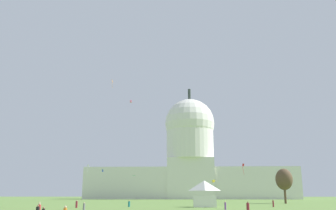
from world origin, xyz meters
TOP-DOWN VIEW (x-y plane):
  - capitol_building at (5.22, 194.87)m, footprint 127.10×31.00m
  - event_tent at (6.70, 56.64)m, footprint 5.52×4.74m
  - tree_east_mid at (34.09, 90.05)m, footprint 6.60×7.22m
  - person_maroon_back_left at (-21.86, 50.83)m, footprint 0.63×0.63m
  - person_red_near_tent at (-20.00, 25.20)m, footprint 0.63×0.63m
  - person_purple_lawn_far_right at (9.96, 42.29)m, footprint 0.33×0.33m
  - person_grey_front_right at (-16.87, 38.92)m, footprint 0.58×0.58m
  - person_maroon_near_tree_west at (12.61, 31.87)m, footprint 0.51×0.51m
  - person_grey_aisle_center at (-24.22, 35.78)m, footprint 0.48×0.48m
  - person_teal_near_tree_east at (-11.15, 57.33)m, footprint 0.62×0.62m
  - person_maroon_lawn_far_left at (22.70, 57.63)m, footprint 0.45×0.45m
  - kite_red_low at (24.64, 112.08)m, footprint 0.75×0.31m
  - kite_green_low at (-24.63, 162.66)m, footprint 1.74×1.20m
  - kite_blue_low at (-37.49, 143.41)m, footprint 0.68×0.61m
  - kite_yellow_low at (14.09, 126.88)m, footprint 1.32×1.28m
  - kite_white_low at (-34.01, 103.90)m, footprint 0.86×0.44m
  - kite_orange_high at (-27.40, 109.65)m, footprint 0.44×1.10m
  - kite_pink_high at (-17.19, 94.97)m, footprint 0.81×0.85m

SIDE VIEW (x-z plane):
  - person_grey_front_right at x=-16.87m, z-range -0.08..1.38m
  - person_teal_near_tree_east at x=-11.15m, z-range -0.09..1.43m
  - person_red_near_tent at x=-20.00m, z-range -0.08..1.51m
  - person_grey_aisle_center at x=-24.22m, z-range -0.06..1.49m
  - person_maroon_back_left at x=-21.86m, z-range -0.08..1.55m
  - person_purple_lawn_far_right at x=9.96m, z-range -0.05..1.57m
  - person_maroon_lawn_far_left at x=22.70m, z-range -0.06..1.61m
  - person_maroon_near_tree_west at x=12.61m, z-range -0.08..1.67m
  - event_tent at x=6.70m, z-range 0.07..6.13m
  - tree_east_mid at x=34.09m, z-range 2.03..13.03m
  - kite_yellow_low at x=14.09m, z-range 7.71..8.89m
  - kite_green_low at x=-24.63m, z-range 12.05..12.21m
  - kite_white_low at x=-34.01m, z-range 11.37..14.36m
  - kite_red_low at x=24.64m, z-range 11.21..15.43m
  - kite_blue_low at x=-37.49m, z-range 13.23..14.45m
  - capitol_building at x=5.22m, z-range -11.20..57.79m
  - kite_pink_high at x=-17.19m, z-range 35.10..36.00m
  - kite_orange_high at x=-27.40m, z-range 46.04..49.56m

